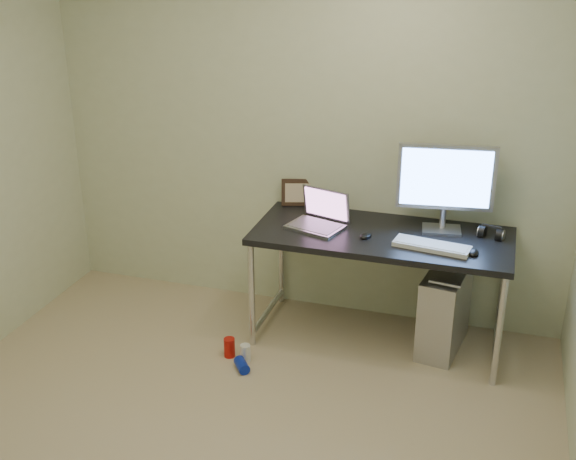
% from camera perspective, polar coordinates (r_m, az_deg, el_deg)
% --- Properties ---
extents(floor, '(3.50, 3.50, 0.00)m').
position_cam_1_polar(floor, '(3.86, -6.22, -17.50)').
color(floor, tan).
rests_on(floor, ground).
extents(wall_back, '(3.50, 0.02, 2.50)m').
position_cam_1_polar(wall_back, '(4.77, 1.43, 7.67)').
color(wall_back, beige).
rests_on(wall_back, ground).
extents(desk, '(1.59, 0.69, 0.75)m').
position_cam_1_polar(desk, '(4.52, 7.39, -1.18)').
color(desk, black).
rests_on(desk, ground).
extents(tower_computer, '(0.30, 0.54, 0.57)m').
position_cam_1_polar(tower_computer, '(4.68, 12.26, -6.18)').
color(tower_computer, '#BBBABF').
rests_on(tower_computer, ground).
extents(cable_a, '(0.01, 0.16, 0.69)m').
position_cam_1_polar(cable_a, '(4.86, 12.13, -3.25)').
color(cable_a, black).
rests_on(cable_a, ground).
extents(cable_b, '(0.02, 0.11, 0.71)m').
position_cam_1_polar(cable_b, '(4.85, 13.14, -3.69)').
color(cable_b, black).
rests_on(cable_b, ground).
extents(can_red, '(0.08, 0.08, 0.13)m').
position_cam_1_polar(can_red, '(4.59, -4.65, -9.24)').
color(can_red, '#B4130C').
rests_on(can_red, ground).
extents(can_white, '(0.08, 0.08, 0.11)m').
position_cam_1_polar(can_white, '(4.54, -3.39, -9.68)').
color(can_white, silver).
rests_on(can_white, ground).
extents(can_blue, '(0.13, 0.14, 0.07)m').
position_cam_1_polar(can_blue, '(4.47, -3.67, -10.62)').
color(can_blue, '#0C22AA').
rests_on(can_blue, ground).
extents(laptop, '(0.39, 0.35, 0.23)m').
position_cam_1_polar(laptop, '(4.55, 2.50, 0.97)').
color(laptop, '#A8A8AE').
rests_on(laptop, desk).
extents(monitor, '(0.59, 0.20, 0.55)m').
position_cam_1_polar(monitor, '(4.48, 12.37, 3.77)').
color(monitor, '#A8A8AE').
rests_on(monitor, desk).
extents(keyboard, '(0.46, 0.21, 0.03)m').
position_cam_1_polar(keyboard, '(4.32, 11.29, -1.25)').
color(keyboard, silver).
rests_on(keyboard, desk).
extents(mouse_right, '(0.08, 0.11, 0.04)m').
position_cam_1_polar(mouse_right, '(4.30, 14.42, -1.62)').
color(mouse_right, black).
rests_on(mouse_right, desk).
extents(mouse_left, '(0.09, 0.11, 0.03)m').
position_cam_1_polar(mouse_left, '(4.41, 6.16, -0.37)').
color(mouse_left, black).
rests_on(mouse_left, desk).
extents(headphones, '(0.16, 0.10, 0.10)m').
position_cam_1_polar(headphones, '(4.55, 15.75, -0.26)').
color(headphones, black).
rests_on(headphones, desk).
extents(picture_frame, '(0.24, 0.13, 0.18)m').
position_cam_1_polar(picture_frame, '(4.88, 0.82, 2.99)').
color(picture_frame, black).
rests_on(picture_frame, desk).
extents(webcam, '(0.05, 0.04, 0.13)m').
position_cam_1_polar(webcam, '(4.76, 3.89, 2.49)').
color(webcam, silver).
rests_on(webcam, desk).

